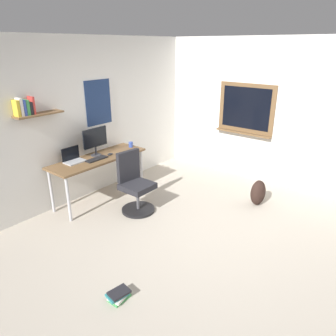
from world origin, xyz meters
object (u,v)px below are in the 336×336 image
backpack (258,193)px  book_stack_on_floor (119,295)px  keyboard (97,159)px  computer_mouse (110,154)px  office_chair (135,186)px  laptop (73,158)px  monitor_primary (95,140)px  coffee_mug (131,145)px  desk (98,162)px

backpack → book_stack_on_floor: backpack is taller
keyboard → computer_mouse: size_ratio=3.56×
backpack → office_chair: bearing=134.1°
computer_mouse → book_stack_on_floor: (-1.59, -1.87, -0.71)m
keyboard → computer_mouse: bearing=0.0°
laptop → book_stack_on_floor: (-1.02, -2.08, -0.75)m
office_chair → monitor_primary: size_ratio=2.05×
monitor_primary → coffee_mug: size_ratio=5.04×
coffee_mug → backpack: bearing=-70.9°
monitor_primary → book_stack_on_floor: monitor_primary is taller
keyboard → backpack: size_ratio=0.88×
computer_mouse → book_stack_on_floor: bearing=-130.5°
desk → keyboard: 0.14m
office_chair → book_stack_on_floor: bearing=-140.9°
office_chair → keyboard: office_chair is taller
keyboard → computer_mouse: computer_mouse is taller
book_stack_on_floor → coffee_mug: bearing=42.1°
coffee_mug → monitor_primary: bearing=170.9°
computer_mouse → book_stack_on_floor: 2.55m
desk → backpack: (1.47, -2.16, -0.46)m
monitor_primary → backpack: (1.43, -2.25, -0.80)m
desk → monitor_primary: (0.04, 0.09, 0.34)m
desk → coffee_mug: (0.73, -0.02, 0.12)m
monitor_primary → office_chair: bearing=-86.9°
office_chair → backpack: bearing=-45.9°
laptop → computer_mouse: size_ratio=2.98×
desk → office_chair: (0.09, -0.73, -0.26)m
monitor_primary → computer_mouse: size_ratio=4.46×
computer_mouse → monitor_primary: bearing=134.1°
computer_mouse → keyboard: bearing=180.0°
computer_mouse → coffee_mug: (0.53, 0.05, 0.03)m
laptop → keyboard: (0.29, -0.21, -0.04)m
office_chair → computer_mouse: bearing=80.5°
laptop → office_chair: bearing=-62.1°
office_chair → backpack: 2.00m
laptop → keyboard: 0.36m
laptop → keyboard: size_ratio=0.84×
backpack → coffee_mug: bearing=109.1°
office_chair → backpack: office_chair is taller
office_chair → desk: bearing=96.7°
backpack → keyboard: bearing=126.7°
laptop → coffee_mug: bearing=-8.2°
office_chair → backpack: (1.38, -1.43, -0.20)m
monitor_primary → backpack: bearing=-57.6°
backpack → monitor_primary: bearing=122.4°
monitor_primary → laptop: bearing=173.4°
desk → backpack: desk is taller
desk → office_chair: 0.78m
monitor_primary → book_stack_on_floor: bearing=-125.3°
laptop → keyboard: laptop is taller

